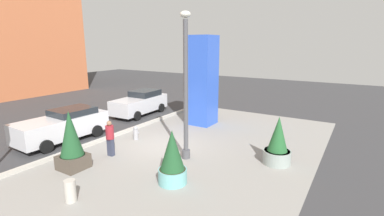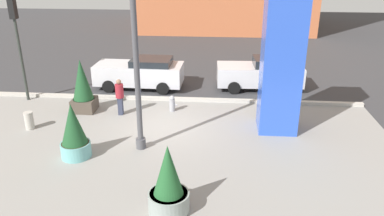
{
  "view_description": "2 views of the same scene",
  "coord_description": "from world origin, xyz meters",
  "px_view_note": "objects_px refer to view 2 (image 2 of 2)",
  "views": [
    {
      "loc": [
        -10.38,
        -8.15,
        4.98
      ],
      "look_at": [
        1.55,
        -0.79,
        1.74
      ],
      "focal_mm": 26.06,
      "sensor_mm": 36.0,
      "label": 1
    },
    {
      "loc": [
        2.27,
        -14.2,
        6.79
      ],
      "look_at": [
        1.2,
        -1.02,
        1.34
      ],
      "focal_mm": 35.65,
      "sensor_mm": 36.0,
      "label": 2
    }
  ],
  "objects_px": {
    "potted_plant_by_pillar": "(74,133)",
    "traffic_light_corner": "(17,34)",
    "lamp_post": "(137,69)",
    "potted_plant_curbside": "(82,87)",
    "art_pillar_blue": "(281,64)",
    "fire_hydrant": "(172,103)",
    "car_intersection": "(261,73)",
    "pedestrian_by_curb": "(120,95)",
    "concrete_bollard": "(29,121)",
    "car_far_lane": "(141,73)",
    "potted_plant_near_right": "(168,184)"
  },
  "relations": [
    {
      "from": "potted_plant_by_pillar",
      "to": "traffic_light_corner",
      "type": "relative_size",
      "value": 0.42
    },
    {
      "from": "lamp_post",
      "to": "potted_plant_curbside",
      "type": "relative_size",
      "value": 2.58
    },
    {
      "from": "art_pillar_blue",
      "to": "fire_hydrant",
      "type": "xyz_separation_m",
      "value": [
        -4.5,
        1.5,
        -2.38
      ]
    },
    {
      "from": "car_intersection",
      "to": "pedestrian_by_curb",
      "type": "height_order",
      "value": "car_intersection"
    },
    {
      "from": "potted_plant_curbside",
      "to": "concrete_bollard",
      "type": "xyz_separation_m",
      "value": [
        -1.59,
        -2.07,
        -0.78
      ]
    },
    {
      "from": "car_intersection",
      "to": "car_far_lane",
      "type": "distance_m",
      "value": 6.38
    },
    {
      "from": "concrete_bollard",
      "to": "potted_plant_near_right",
      "type": "bearing_deg",
      "value": -36.96
    },
    {
      "from": "lamp_post",
      "to": "car_intersection",
      "type": "height_order",
      "value": "lamp_post"
    },
    {
      "from": "traffic_light_corner",
      "to": "car_intersection",
      "type": "xyz_separation_m",
      "value": [
        11.57,
        2.64,
        -2.42
      ]
    },
    {
      "from": "concrete_bollard",
      "to": "car_intersection",
      "type": "distance_m",
      "value": 11.5
    },
    {
      "from": "concrete_bollard",
      "to": "car_far_lane",
      "type": "xyz_separation_m",
      "value": [
        3.51,
        5.48,
        0.46
      ]
    },
    {
      "from": "concrete_bollard",
      "to": "car_intersection",
      "type": "bearing_deg",
      "value": 30.72
    },
    {
      "from": "potted_plant_curbside",
      "to": "fire_hydrant",
      "type": "distance_m",
      "value": 4.09
    },
    {
      "from": "concrete_bollard",
      "to": "pedestrian_by_curb",
      "type": "relative_size",
      "value": 0.46
    },
    {
      "from": "potted_plant_by_pillar",
      "to": "potted_plant_curbside",
      "type": "relative_size",
      "value": 0.83
    },
    {
      "from": "traffic_light_corner",
      "to": "car_far_lane",
      "type": "distance_m",
      "value": 6.16
    },
    {
      "from": "lamp_post",
      "to": "concrete_bollard",
      "type": "relative_size",
      "value": 8.35
    },
    {
      "from": "art_pillar_blue",
      "to": "traffic_light_corner",
      "type": "xyz_separation_m",
      "value": [
        -11.78,
        2.35,
        0.52
      ]
    },
    {
      "from": "fire_hydrant",
      "to": "car_far_lane",
      "type": "bearing_deg",
      "value": 123.85
    },
    {
      "from": "lamp_post",
      "to": "car_far_lane",
      "type": "relative_size",
      "value": 1.35
    },
    {
      "from": "potted_plant_near_right",
      "to": "traffic_light_corner",
      "type": "relative_size",
      "value": 0.43
    },
    {
      "from": "potted_plant_curbside",
      "to": "car_far_lane",
      "type": "height_order",
      "value": "potted_plant_curbside"
    },
    {
      "from": "art_pillar_blue",
      "to": "potted_plant_near_right",
      "type": "bearing_deg",
      "value": -122.56
    },
    {
      "from": "lamp_post",
      "to": "art_pillar_blue",
      "type": "relative_size",
      "value": 1.14
    },
    {
      "from": "potted_plant_by_pillar",
      "to": "concrete_bollard",
      "type": "height_order",
      "value": "potted_plant_by_pillar"
    },
    {
      "from": "potted_plant_near_right",
      "to": "car_far_lane",
      "type": "relative_size",
      "value": 0.45
    },
    {
      "from": "art_pillar_blue",
      "to": "potted_plant_by_pillar",
      "type": "relative_size",
      "value": 2.71
    },
    {
      "from": "fire_hydrant",
      "to": "car_intersection",
      "type": "height_order",
      "value": "car_intersection"
    },
    {
      "from": "lamp_post",
      "to": "concrete_bollard",
      "type": "xyz_separation_m",
      "value": [
        -4.9,
        1.26,
        -2.68
      ]
    },
    {
      "from": "art_pillar_blue",
      "to": "potted_plant_by_pillar",
      "type": "height_order",
      "value": "art_pillar_blue"
    },
    {
      "from": "concrete_bollard",
      "to": "art_pillar_blue",
      "type": "bearing_deg",
      "value": 4.97
    },
    {
      "from": "pedestrian_by_curb",
      "to": "lamp_post",
      "type": "bearing_deg",
      "value": -63.19
    },
    {
      "from": "fire_hydrant",
      "to": "concrete_bollard",
      "type": "bearing_deg",
      "value": -156.99
    },
    {
      "from": "fire_hydrant",
      "to": "art_pillar_blue",
      "type": "bearing_deg",
      "value": -18.4
    },
    {
      "from": "art_pillar_blue",
      "to": "potted_plant_near_right",
      "type": "height_order",
      "value": "art_pillar_blue"
    },
    {
      "from": "lamp_post",
      "to": "traffic_light_corner",
      "type": "xyz_separation_m",
      "value": [
        -6.58,
        4.49,
        0.21
      ]
    },
    {
      "from": "car_intersection",
      "to": "concrete_bollard",
      "type": "bearing_deg",
      "value": -149.28
    },
    {
      "from": "fire_hydrant",
      "to": "car_intersection",
      "type": "xyz_separation_m",
      "value": [
        4.29,
        3.5,
        0.48
      ]
    },
    {
      "from": "art_pillar_blue",
      "to": "car_intersection",
      "type": "distance_m",
      "value": 5.35
    },
    {
      "from": "fire_hydrant",
      "to": "concrete_bollard",
      "type": "xyz_separation_m",
      "value": [
        -5.59,
        -2.38,
        0.01
      ]
    },
    {
      "from": "potted_plant_curbside",
      "to": "potted_plant_by_pillar",
      "type": "bearing_deg",
      "value": -74.61
    },
    {
      "from": "potted_plant_near_right",
      "to": "potted_plant_by_pillar",
      "type": "distance_m",
      "value": 4.63
    },
    {
      "from": "lamp_post",
      "to": "art_pillar_blue",
      "type": "bearing_deg",
      "value": 22.37
    },
    {
      "from": "potted_plant_near_right",
      "to": "fire_hydrant",
      "type": "relative_size",
      "value": 2.76
    },
    {
      "from": "potted_plant_by_pillar",
      "to": "fire_hydrant",
      "type": "height_order",
      "value": "potted_plant_by_pillar"
    },
    {
      "from": "art_pillar_blue",
      "to": "car_far_lane",
      "type": "distance_m",
      "value": 8.26
    },
    {
      "from": "concrete_bollard",
      "to": "pedestrian_by_curb",
      "type": "xyz_separation_m",
      "value": [
        3.35,
        1.8,
        0.54
      ]
    },
    {
      "from": "potted_plant_curbside",
      "to": "lamp_post",
      "type": "bearing_deg",
      "value": -45.28
    },
    {
      "from": "fire_hydrant",
      "to": "traffic_light_corner",
      "type": "bearing_deg",
      "value": 173.29
    },
    {
      "from": "fire_hydrant",
      "to": "car_far_lane",
      "type": "height_order",
      "value": "car_far_lane"
    }
  ]
}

